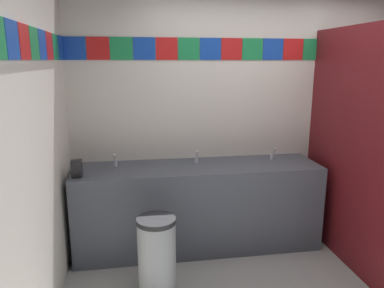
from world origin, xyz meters
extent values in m
cube|color=silver|center=(0.00, 1.51, 1.38)|extent=(3.93, 0.08, 2.77)
cube|color=#1947B7|center=(-1.86, 1.47, 1.97)|extent=(0.21, 0.01, 0.21)
cube|color=red|center=(-1.64, 1.47, 1.97)|extent=(0.21, 0.01, 0.21)
cube|color=#1E8C4C|center=(-1.42, 1.47, 1.97)|extent=(0.21, 0.01, 0.21)
cube|color=#1947B7|center=(-1.20, 1.47, 1.97)|extent=(0.21, 0.01, 0.21)
cube|color=red|center=(-0.98, 1.47, 1.97)|extent=(0.21, 0.01, 0.21)
cube|color=#1E8C4C|center=(-0.76, 1.47, 1.97)|extent=(0.21, 0.01, 0.21)
cube|color=#1947B7|center=(-0.55, 1.47, 1.97)|extent=(0.21, 0.01, 0.21)
cube|color=red|center=(-0.33, 1.47, 1.97)|extent=(0.21, 0.01, 0.21)
cube|color=#1E8C4C|center=(-0.11, 1.47, 1.97)|extent=(0.21, 0.01, 0.21)
cube|color=#1947B7|center=(0.11, 1.47, 1.97)|extent=(0.21, 0.01, 0.21)
cube|color=red|center=(0.33, 1.47, 1.97)|extent=(0.21, 0.01, 0.21)
cube|color=#1E8C4C|center=(0.55, 1.47, 1.97)|extent=(0.21, 0.01, 0.21)
cube|color=#1947B7|center=(0.76, 1.47, 1.97)|extent=(0.21, 0.01, 0.21)
cube|color=red|center=(0.98, 1.47, 1.97)|extent=(0.21, 0.01, 0.21)
cube|color=#1E8C4C|center=(1.20, 1.47, 1.97)|extent=(0.21, 0.01, 0.21)
cube|color=silver|center=(-2.01, 0.00, 1.38)|extent=(0.08, 2.94, 2.77)
cube|color=#1947B7|center=(-1.96, 0.00, 1.97)|extent=(0.01, 0.21, 0.21)
cube|color=red|center=(-1.96, 0.23, 1.97)|extent=(0.01, 0.21, 0.21)
cube|color=#1E8C4C|center=(-1.96, 0.45, 1.97)|extent=(0.01, 0.21, 0.21)
cube|color=#1947B7|center=(-1.96, 0.68, 1.97)|extent=(0.01, 0.21, 0.21)
cube|color=red|center=(-1.96, 0.91, 1.97)|extent=(0.01, 0.21, 0.21)
cube|color=#1E8C4C|center=(-1.96, 1.13, 1.97)|extent=(0.01, 0.21, 0.21)
cube|color=#1947B7|center=(-1.96, 1.36, 1.97)|extent=(0.01, 0.21, 0.21)
cube|color=#4C515B|center=(-0.72, 1.17, 0.43)|extent=(2.40, 0.61, 0.85)
cube|color=#4C515B|center=(-0.72, 1.46, 0.81)|extent=(2.40, 0.03, 0.08)
cylinder|color=white|center=(-1.52, 1.14, 0.80)|extent=(0.34, 0.34, 0.10)
cylinder|color=white|center=(-0.72, 1.14, 0.80)|extent=(0.34, 0.34, 0.10)
cylinder|color=white|center=(0.08, 1.14, 0.80)|extent=(0.34, 0.34, 0.10)
cylinder|color=silver|center=(-1.52, 1.28, 0.88)|extent=(0.04, 0.04, 0.05)
cylinder|color=silver|center=(-1.52, 1.23, 0.95)|extent=(0.02, 0.06, 0.09)
cylinder|color=silver|center=(-0.72, 1.28, 0.88)|extent=(0.04, 0.04, 0.05)
cylinder|color=silver|center=(-0.72, 1.23, 0.95)|extent=(0.02, 0.06, 0.09)
cylinder|color=silver|center=(0.08, 1.28, 0.88)|extent=(0.04, 0.04, 0.05)
cylinder|color=silver|center=(0.08, 1.23, 0.95)|extent=(0.02, 0.06, 0.09)
cube|color=black|center=(-1.84, 0.98, 0.93)|extent=(0.09, 0.07, 0.16)
cylinder|color=black|center=(-1.84, 0.94, 0.87)|extent=(0.02, 0.02, 0.03)
cube|color=maroon|center=(0.60, 0.76, 1.08)|extent=(0.04, 1.43, 2.16)
cylinder|color=white|center=(1.05, 0.99, 0.20)|extent=(0.38, 0.38, 0.40)
torus|color=white|center=(1.05, 0.99, 0.42)|extent=(0.39, 0.39, 0.05)
cube|color=white|center=(1.05, 1.20, 0.57)|extent=(0.34, 0.17, 0.34)
cylinder|color=#999EA3|center=(-1.18, 0.49, 0.30)|extent=(0.31, 0.31, 0.60)
cylinder|color=#262628|center=(-1.18, 0.49, 0.62)|extent=(0.32, 0.32, 0.04)
camera|label=1|loc=(-1.31, -2.18, 1.86)|focal=33.83mm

